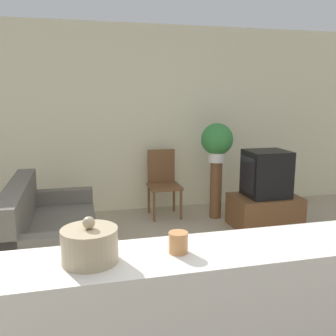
% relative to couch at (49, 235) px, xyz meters
% --- Properties ---
extents(wall_back, '(9.00, 0.06, 2.70)m').
position_rel_couch_xyz_m(wall_back, '(0.81, 1.64, 1.06)').
color(wall_back, beige).
rests_on(wall_back, ground_plane).
extents(couch, '(0.86, 1.70, 0.84)m').
position_rel_couch_xyz_m(couch, '(0.00, 0.00, 0.00)').
color(couch, '#605B51').
rests_on(couch, ground_plane).
extents(tv_stand, '(0.86, 0.60, 0.41)m').
position_rel_couch_xyz_m(tv_stand, '(2.68, 0.44, -0.08)').
color(tv_stand, brown).
rests_on(tv_stand, ground_plane).
extents(television, '(0.53, 0.48, 0.60)m').
position_rel_couch_xyz_m(television, '(2.68, 0.44, 0.43)').
color(television, black).
rests_on(television, tv_stand).
extents(wooden_chair, '(0.44, 0.44, 0.94)m').
position_rel_couch_xyz_m(wooden_chair, '(1.50, 1.24, 0.23)').
color(wooden_chair, brown).
rests_on(wooden_chair, ground_plane).
extents(plant_stand, '(0.16, 0.16, 0.80)m').
position_rel_couch_xyz_m(plant_stand, '(2.19, 0.94, 0.11)').
color(plant_stand, brown).
rests_on(plant_stand, ground_plane).
extents(potted_plant, '(0.44, 0.44, 0.54)m').
position_rel_couch_xyz_m(potted_plant, '(2.19, 0.94, 0.81)').
color(potted_plant, white).
rests_on(potted_plant, plant_stand).
extents(decorative_bowl, '(0.26, 0.26, 0.21)m').
position_rel_couch_xyz_m(decorative_bowl, '(0.35, -2.20, 0.76)').
color(decorative_bowl, tan).
rests_on(decorative_bowl, foreground_counter).
extents(candle_jar, '(0.09, 0.09, 0.10)m').
position_rel_couch_xyz_m(candle_jar, '(0.77, -2.20, 0.73)').
color(candle_jar, '#C6844C').
rests_on(candle_jar, foreground_counter).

